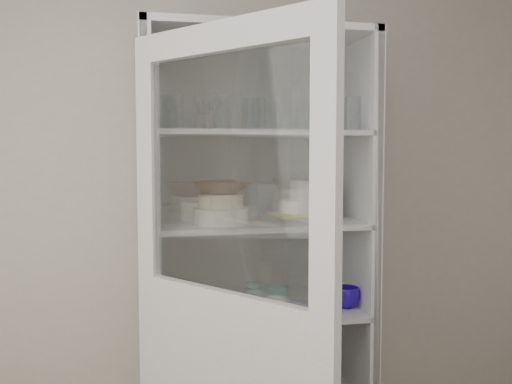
{
  "coord_description": "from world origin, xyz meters",
  "views": [
    {
      "loc": [
        -0.32,
        -1.19,
        1.57
      ],
      "look_at": [
        0.2,
        1.27,
        1.39
      ],
      "focal_mm": 40.0,
      "sensor_mm": 36.0,
      "label": 1
    }
  ],
  "objects_px": {
    "grey_bowl_stack": "(306,200)",
    "teal_jar": "(254,295)",
    "glass_platter": "(294,218)",
    "yellow_trivet": "(294,214)",
    "goblet_1": "(213,110)",
    "mug_white": "(276,307)",
    "mug_blue": "(346,297)",
    "goblet_2": "(277,116)",
    "measuring_cups": "(215,314)",
    "goblet_3": "(330,113)",
    "plate_stack_back": "(204,210)",
    "terracotta_bowl": "(221,187)",
    "mug_teal": "(277,296)",
    "pantry_cabinet": "(253,289)",
    "white_ramekin": "(294,206)",
    "plate_stack_front": "(221,216)",
    "white_canister": "(167,301)",
    "cream_bowl": "(221,201)",
    "cupboard_door": "(226,357)",
    "goblet_0": "(204,114)"
  },
  "relations": [
    {
      "from": "terracotta_bowl",
      "to": "mug_white",
      "type": "relative_size",
      "value": 2.49
    },
    {
      "from": "goblet_1",
      "to": "white_canister",
      "type": "relative_size",
      "value": 1.54
    },
    {
      "from": "goblet_3",
      "to": "plate_stack_back",
      "type": "bearing_deg",
      "value": 175.65
    },
    {
      "from": "goblet_1",
      "to": "glass_platter",
      "type": "height_order",
      "value": "goblet_1"
    },
    {
      "from": "glass_platter",
      "to": "mug_blue",
      "type": "xyz_separation_m",
      "value": [
        0.23,
        -0.07,
        -0.36
      ]
    },
    {
      "from": "cupboard_door",
      "to": "teal_jar",
      "type": "xyz_separation_m",
      "value": [
        0.23,
        0.65,
        0.04
      ]
    },
    {
      "from": "mug_white",
      "to": "mug_blue",
      "type": "bearing_deg",
      "value": 33.31
    },
    {
      "from": "cupboard_door",
      "to": "teal_jar",
      "type": "relative_size",
      "value": 20.08
    },
    {
      "from": "goblet_2",
      "to": "measuring_cups",
      "type": "distance_m",
      "value": 0.94
    },
    {
      "from": "white_ramekin",
      "to": "white_canister",
      "type": "distance_m",
      "value": 0.7
    },
    {
      "from": "mug_teal",
      "to": "mug_white",
      "type": "bearing_deg",
      "value": -110.42
    },
    {
      "from": "pantry_cabinet",
      "to": "white_canister",
      "type": "height_order",
      "value": "pantry_cabinet"
    },
    {
      "from": "teal_jar",
      "to": "glass_platter",
      "type": "bearing_deg",
      "value": -15.31
    },
    {
      "from": "goblet_1",
      "to": "terracotta_bowl",
      "type": "relative_size",
      "value": 0.85
    },
    {
      "from": "pantry_cabinet",
      "to": "glass_platter",
      "type": "height_order",
      "value": "pantry_cabinet"
    },
    {
      "from": "white_canister",
      "to": "goblet_0",
      "type": "bearing_deg",
      "value": 24.23
    },
    {
      "from": "white_ramekin",
      "to": "white_canister",
      "type": "height_order",
      "value": "white_ramekin"
    },
    {
      "from": "goblet_1",
      "to": "mug_blue",
      "type": "height_order",
      "value": "goblet_1"
    },
    {
      "from": "goblet_1",
      "to": "white_canister",
      "type": "xyz_separation_m",
      "value": [
        -0.22,
        -0.09,
        -0.83
      ]
    },
    {
      "from": "yellow_trivet",
      "to": "goblet_0",
      "type": "bearing_deg",
      "value": 170.77
    },
    {
      "from": "goblet_3",
      "to": "white_ramekin",
      "type": "height_order",
      "value": "goblet_3"
    },
    {
      "from": "goblet_2",
      "to": "teal_jar",
      "type": "height_order",
      "value": "goblet_2"
    },
    {
      "from": "plate_stack_front",
      "to": "white_canister",
      "type": "height_order",
      "value": "plate_stack_front"
    },
    {
      "from": "grey_bowl_stack",
      "to": "mug_white",
      "type": "bearing_deg",
      "value": -143.83
    },
    {
      "from": "grey_bowl_stack",
      "to": "measuring_cups",
      "type": "xyz_separation_m",
      "value": [
        -0.43,
        -0.1,
        -0.47
      ]
    },
    {
      "from": "terracotta_bowl",
      "to": "glass_platter",
      "type": "xyz_separation_m",
      "value": [
        0.34,
        0.07,
        -0.15
      ]
    },
    {
      "from": "plate_stack_back",
      "to": "measuring_cups",
      "type": "height_order",
      "value": "plate_stack_back"
    },
    {
      "from": "measuring_cups",
      "to": "goblet_1",
      "type": "bearing_deg",
      "value": 84.32
    },
    {
      "from": "plate_stack_back",
      "to": "white_ramekin",
      "type": "height_order",
      "value": "white_ramekin"
    },
    {
      "from": "goblet_2",
      "to": "teal_jar",
      "type": "distance_m",
      "value": 0.84
    },
    {
      "from": "glass_platter",
      "to": "measuring_cups",
      "type": "relative_size",
      "value": 3.55
    },
    {
      "from": "goblet_1",
      "to": "mug_white",
      "type": "relative_size",
      "value": 2.11
    },
    {
      "from": "plate_stack_front",
      "to": "yellow_trivet",
      "type": "distance_m",
      "value": 0.35
    },
    {
      "from": "cream_bowl",
      "to": "grey_bowl_stack",
      "type": "bearing_deg",
      "value": 7.26
    },
    {
      "from": "terracotta_bowl",
      "to": "mug_teal",
      "type": "height_order",
      "value": "terracotta_bowl"
    },
    {
      "from": "yellow_trivet",
      "to": "grey_bowl_stack",
      "type": "height_order",
      "value": "grey_bowl_stack"
    },
    {
      "from": "pantry_cabinet",
      "to": "goblet_3",
      "type": "distance_m",
      "value": 0.89
    },
    {
      "from": "glass_platter",
      "to": "white_ramekin",
      "type": "xyz_separation_m",
      "value": [
        0.0,
        0.0,
        0.05
      ]
    },
    {
      "from": "goblet_2",
      "to": "measuring_cups",
      "type": "bearing_deg",
      "value": -145.17
    },
    {
      "from": "grey_bowl_stack",
      "to": "teal_jar",
      "type": "height_order",
      "value": "grey_bowl_stack"
    },
    {
      "from": "mug_white",
      "to": "teal_jar",
      "type": "distance_m",
      "value": 0.2
    },
    {
      "from": "goblet_1",
      "to": "grey_bowl_stack",
      "type": "height_order",
      "value": "goblet_1"
    },
    {
      "from": "goblet_2",
      "to": "mug_blue",
      "type": "xyz_separation_m",
      "value": [
        0.29,
        -0.17,
        -0.83
      ]
    },
    {
      "from": "pantry_cabinet",
      "to": "plate_stack_back",
      "type": "relative_size",
      "value": 9.62
    },
    {
      "from": "glass_platter",
      "to": "yellow_trivet",
      "type": "distance_m",
      "value": 0.02
    },
    {
      "from": "mug_teal",
      "to": "cupboard_door",
      "type": "bearing_deg",
      "value": -123.55
    },
    {
      "from": "mug_white",
      "to": "pantry_cabinet",
      "type": "bearing_deg",
      "value": 129.72
    },
    {
      "from": "cupboard_door",
      "to": "teal_jar",
      "type": "bearing_deg",
      "value": 123.2
    },
    {
      "from": "teal_jar",
      "to": "plate_stack_back",
      "type": "bearing_deg",
      "value": 160.59
    },
    {
      "from": "glass_platter",
      "to": "mug_white",
      "type": "xyz_separation_m",
      "value": [
        -0.11,
        -0.14,
        -0.37
      ]
    }
  ]
}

